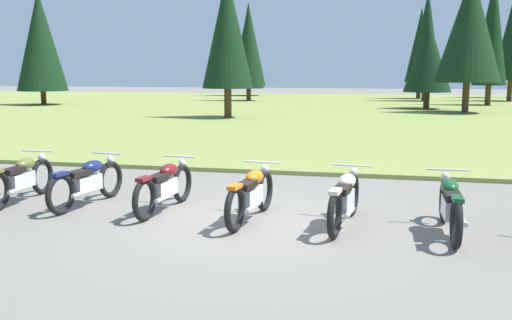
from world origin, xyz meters
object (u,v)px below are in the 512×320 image
motorcycle_olive (21,178)px  motorcycle_cream (345,198)px  motorcycle_maroon (165,186)px  motorcycle_british_green (450,205)px  motorcycle_orange (251,194)px  motorcycle_navy (88,181)px

motorcycle_olive → motorcycle_cream: size_ratio=1.00×
motorcycle_maroon → motorcycle_cream: (3.07, -0.31, 0.00)m
motorcycle_maroon → motorcycle_british_green: 4.63m
motorcycle_olive → motorcycle_cream: same height
motorcycle_maroon → motorcycle_cream: bearing=-5.7°
motorcycle_cream → motorcycle_british_green: same height
motorcycle_orange → motorcycle_british_green: same height
motorcycle_navy → motorcycle_cream: (4.56, -0.37, 0.00)m
motorcycle_navy → motorcycle_orange: (3.08, -0.37, 0.00)m
motorcycle_olive → motorcycle_navy: 1.32m
motorcycle_olive → motorcycle_cream: bearing=-3.5°
motorcycle_navy → motorcycle_british_green: (6.10, -0.48, 0.00)m
motorcycle_maroon → motorcycle_british_green: same height
motorcycle_maroon → motorcycle_orange: (1.59, -0.30, 0.00)m
motorcycle_maroon → motorcycle_cream: size_ratio=1.00×
motorcycle_orange → motorcycle_cream: 1.48m
motorcycle_cream → motorcycle_british_green: bearing=-4.1°
motorcycle_maroon → motorcycle_cream: same height
motorcycle_navy → motorcycle_maroon: bearing=-2.6°
motorcycle_orange → motorcycle_cream: same height
motorcycle_navy → motorcycle_maroon: same height
motorcycle_olive → motorcycle_navy: same height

